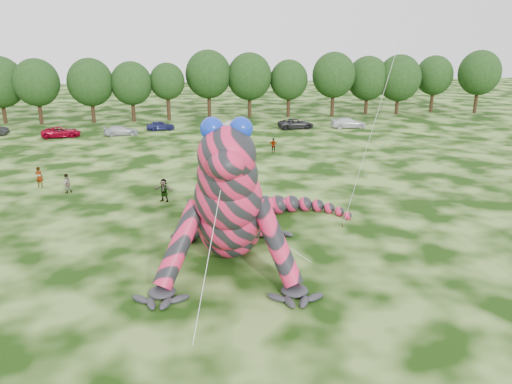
{
  "coord_description": "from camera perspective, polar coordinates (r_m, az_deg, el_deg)",
  "views": [
    {
      "loc": [
        2.27,
        -20.76,
        12.82
      ],
      "look_at": [
        6.61,
        6.58,
        4.0
      ],
      "focal_mm": 35.0,
      "sensor_mm": 36.0,
      "label": 1
    }
  ],
  "objects": [
    {
      "name": "tree_6",
      "position": [
        80.35,
        -23.69,
        10.46
      ],
      "size": [
        6.52,
        5.86,
        9.49
      ],
      "primitive_type": null,
      "color": "black",
      "rests_on": "ground"
    },
    {
      "name": "tree_7",
      "position": [
        78.96,
        -18.33,
        10.93
      ],
      "size": [
        6.68,
        6.01,
        9.48
      ],
      "primitive_type": null,
      "color": "black",
      "rests_on": "ground"
    },
    {
      "name": "spectator_5",
      "position": [
        40.31,
        -10.49,
        0.22
      ],
      "size": [
        1.79,
        1.29,
        1.87
      ],
      "primitive_type": "imported",
      "rotation": [
        0.0,
        0.0,
        5.8
      ],
      "color": "gray",
      "rests_on": "ground"
    },
    {
      "name": "spectator_3",
      "position": [
        56.13,
        1.98,
        5.34
      ],
      "size": [
        1.04,
        0.58,
        1.67
      ],
      "primitive_type": "imported",
      "rotation": [
        0.0,
        0.0,
        6.11
      ],
      "color": "gray",
      "rests_on": "ground"
    },
    {
      "name": "spectator_2",
      "position": [
        51.23,
        -1.19,
        4.18
      ],
      "size": [
        1.2,
        0.78,
        1.74
      ],
      "primitive_type": "imported",
      "rotation": [
        0.0,
        0.0,
        0.13
      ],
      "color": "gray",
      "rests_on": "ground"
    },
    {
      "name": "tree_8",
      "position": [
        78.46,
        -13.99,
        11.06
      ],
      "size": [
        6.14,
        5.53,
        8.94
      ],
      "primitive_type": null,
      "color": "black",
      "rests_on": "ground"
    },
    {
      "name": "tree_10",
      "position": [
        79.86,
        -5.43,
        12.16
      ],
      "size": [
        7.09,
        6.38,
        10.5
      ],
      "primitive_type": null,
      "color": "black",
      "rests_on": "ground"
    },
    {
      "name": "tree_12",
      "position": [
        80.91,
        3.76,
        11.73
      ],
      "size": [
        5.99,
        5.39,
        8.97
      ],
      "primitive_type": null,
      "color": "black",
      "rests_on": "ground"
    },
    {
      "name": "tree_11",
      "position": [
        80.17,
        -0.75,
        12.1
      ],
      "size": [
        7.01,
        6.31,
        10.07
      ],
      "primitive_type": null,
      "color": "black",
      "rests_on": "ground"
    },
    {
      "name": "tree_9",
      "position": [
        78.57,
        -10.05,
        11.21
      ],
      "size": [
        5.27,
        4.74,
        8.68
      ],
      "primitive_type": null,
      "color": "black",
      "rests_on": "ground"
    },
    {
      "name": "ground",
      "position": [
        24.51,
        -13.39,
        -14.41
      ],
      "size": [
        240.0,
        240.0,
        0.0
      ],
      "primitive_type": "plane",
      "color": "#16330A",
      "rests_on": "ground"
    },
    {
      "name": "spectator_1",
      "position": [
        44.69,
        -20.86,
        0.92
      ],
      "size": [
        1.02,
        0.97,
        1.66
      ],
      "primitive_type": "imported",
      "rotation": [
        0.0,
        0.0,
        3.73
      ],
      "color": "gray",
      "rests_on": "ground"
    },
    {
      "name": "car_4",
      "position": [
        70.82,
        -10.85,
        7.47
      ],
      "size": [
        3.9,
        1.71,
        1.31
      ],
      "primitive_type": "imported",
      "rotation": [
        0.0,
        0.0,
        1.61
      ],
      "color": "#1B1E50",
      "rests_on": "ground"
    },
    {
      "name": "tree_13",
      "position": [
        82.13,
        8.83,
        12.05
      ],
      "size": [
        6.83,
        6.15,
        10.13
      ],
      "primitive_type": null,
      "color": "black",
      "rests_on": "ground"
    },
    {
      "name": "car_5",
      "position": [
        68.69,
        -2.35,
        7.51
      ],
      "size": [
        4.53,
        2.07,
        1.44
      ],
      "primitive_type": "imported",
      "rotation": [
        0.0,
        0.0,
        1.7
      ],
      "color": "beige",
      "rests_on": "ground"
    },
    {
      "name": "tree_17",
      "position": [
        92.31,
        24.07,
        11.42
      ],
      "size": [
        6.98,
        6.28,
        10.3
      ],
      "primitive_type": null,
      "color": "black",
      "rests_on": "ground"
    },
    {
      "name": "tree_16",
      "position": [
        91.39,
        19.62,
        11.57
      ],
      "size": [
        6.26,
        5.63,
        9.37
      ],
      "primitive_type": null,
      "color": "black",
      "rests_on": "ground"
    },
    {
      "name": "car_3",
      "position": [
        68.42,
        -15.2,
        6.8
      ],
      "size": [
        4.63,
        2.6,
        1.27
      ],
      "primitive_type": "imported",
      "rotation": [
        0.0,
        0.0,
        1.77
      ],
      "color": "#A8ADB3",
      "rests_on": "ground"
    },
    {
      "name": "car_6",
      "position": [
        71.02,
        4.58,
        7.79
      ],
      "size": [
        5.12,
        2.52,
        1.4
      ],
      "primitive_type": "imported",
      "rotation": [
        0.0,
        0.0,
        1.61
      ],
      "color": "black",
      "rests_on": "ground"
    },
    {
      "name": "tree_15",
      "position": [
        86.85,
        15.99,
        11.72
      ],
      "size": [
        7.17,
        6.45,
        9.63
      ],
      "primitive_type": null,
      "color": "black",
      "rests_on": "ground"
    },
    {
      "name": "tree_5",
      "position": [
        83.54,
        -27.16,
        10.33
      ],
      "size": [
        7.16,
        6.44,
        9.8
      ],
      "primitive_type": null,
      "color": "black",
      "rests_on": "ground"
    },
    {
      "name": "car_2",
      "position": [
        69.51,
        -21.38,
        6.4
      ],
      "size": [
        5.07,
        2.77,
        1.35
      ],
      "primitive_type": "imported",
      "rotation": [
        0.0,
        0.0,
        1.68
      ],
      "color": "maroon",
      "rests_on": "ground"
    },
    {
      "name": "inflatable_gecko",
      "position": [
        29.68,
        -2.98,
        1.36
      ],
      "size": [
        17.43,
        19.86,
        8.99
      ],
      "primitive_type": null,
      "rotation": [
        0.0,
        0.0,
        -0.14
      ],
      "color": "#CC1E49",
      "rests_on": "ground"
    },
    {
      "name": "spectator_0",
      "position": [
        47.31,
        -23.53,
        1.6
      ],
      "size": [
        0.76,
        0.6,
        1.83
      ],
      "primitive_type": "imported",
      "rotation": [
        0.0,
        0.0,
        2.86
      ],
      "color": "gray",
      "rests_on": "ground"
    },
    {
      "name": "tree_14",
      "position": [
        85.77,
        12.61,
        11.83
      ],
      "size": [
        6.82,
        6.14,
        9.4
      ],
      "primitive_type": null,
      "color": "black",
      "rests_on": "ground"
    },
    {
      "name": "car_7",
      "position": [
        72.54,
        10.52,
        7.78
      ],
      "size": [
        5.09,
        2.39,
        1.44
      ],
      "primitive_type": "imported",
      "rotation": [
        0.0,
        0.0,
        1.49
      ],
      "color": "silver",
      "rests_on": "ground"
    }
  ]
}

